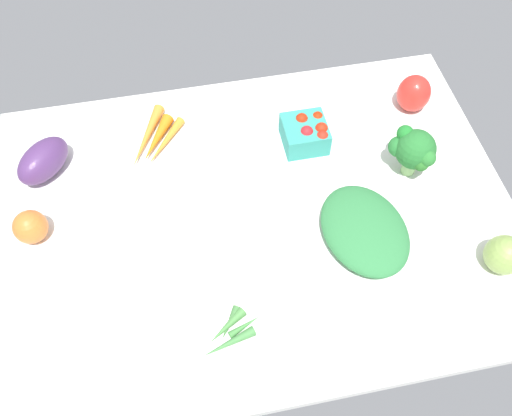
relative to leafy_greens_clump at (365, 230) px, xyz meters
The scene contains 10 objects.
tablecloth 21.86cm from the leafy_greens_clump, 153.77° to the left, with size 104.00×76.00×2.00cm, color white.
leafy_greens_clump is the anchor object (origin of this frame).
carrot_bunch 49.36cm from the leafy_greens_clump, 139.37° to the left, with size 13.46×16.92×2.76cm.
eggplant 66.80cm from the leafy_greens_clump, 154.68° to the left, with size 12.68×7.31×7.31cm, color #523167.
okra_pile 32.10cm from the leafy_greens_clump, 153.42° to the right, with size 11.67×9.05×1.94cm.
berry_basket 26.18cm from the leafy_greens_clump, 101.21° to the left, with size 9.31×9.31×6.61cm.
bell_pepper_red 37.81cm from the leafy_greens_clump, 55.99° to the left, with size 7.46×7.46×8.75cm, color red.
heirloom_tomato_orange 63.95cm from the leafy_greens_clump, 168.38° to the left, with size 6.60×6.60×6.60cm, color orange.
broccoli_head 20.07cm from the leafy_greens_clump, 44.68° to the left, with size 9.08×9.46×11.30cm.
heirloom_tomato_green 25.69cm from the leafy_greens_clump, 24.61° to the right, with size 7.44×7.44×7.44cm, color #86A54F.
Camera 1 is at (-11.70, -58.69, 94.38)cm, focal length 38.41 mm.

